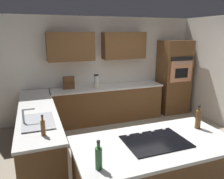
{
  "coord_description": "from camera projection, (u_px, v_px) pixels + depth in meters",
  "views": [
    {
      "loc": [
        1.83,
        3.38,
        2.2
      ],
      "look_at": [
        0.28,
        -0.89,
        1.04
      ],
      "focal_mm": 35.41,
      "sensor_mm": 36.0,
      "label": 1
    }
  ],
  "objects": [
    {
      "name": "cooktop",
      "position": [
        155.0,
        141.0,
        2.72
      ],
      "size": [
        0.76,
        0.56,
        0.03
      ],
      "color": "black",
      "rests_on": "island_top"
    },
    {
      "name": "countertop_side",
      "position": [
        37.0,
        110.0,
        3.91
      ],
      "size": [
        0.64,
        2.94,
        0.04
      ],
      "primitive_type": "cube",
      "color": "silver",
      "rests_on": "lower_cabinets_side"
    },
    {
      "name": "island_base",
      "position": [
        154.0,
        175.0,
        2.83
      ],
      "size": [
        1.93,
        0.97,
        0.86
      ],
      "primitive_type": "cube",
      "color": "brown",
      "rests_on": "ground"
    },
    {
      "name": "ground_plane",
      "position": [
        142.0,
        151.0,
        4.23
      ],
      "size": [
        14.0,
        14.0,
        0.0
      ],
      "primitive_type": "plane",
      "color": "#9E937F"
    },
    {
      "name": "wall_oven",
      "position": [
        174.0,
        77.0,
        6.15
      ],
      "size": [
        0.8,
        0.66,
        2.01
      ],
      "color": "brown",
      "rests_on": "ground"
    },
    {
      "name": "lower_cabinets_back",
      "position": [
        108.0,
        104.0,
        5.65
      ],
      "size": [
        2.8,
        0.6,
        0.86
      ],
      "primitive_type": "cube",
      "color": "brown",
      "rests_on": "ground"
    },
    {
      "name": "countertop_back",
      "position": [
        108.0,
        87.0,
        5.54
      ],
      "size": [
        2.84,
        0.64,
        0.04
      ],
      "primitive_type": "cube",
      "color": "silver",
      "rests_on": "lower_cabinets_back"
    },
    {
      "name": "island_top",
      "position": [
        155.0,
        143.0,
        2.72
      ],
      "size": [
        2.01,
        1.05,
        0.04
      ],
      "primitive_type": "cube",
      "color": "silver",
      "rests_on": "island_base"
    },
    {
      "name": "lower_cabinets_side",
      "position": [
        39.0,
        133.0,
        4.02
      ],
      "size": [
        0.6,
        2.9,
        0.86
      ],
      "primitive_type": "cube",
      "color": "brown",
      "rests_on": "ground"
    },
    {
      "name": "oil_bottle",
      "position": [
        99.0,
        157.0,
        2.15
      ],
      "size": [
        0.07,
        0.07,
        0.3
      ],
      "color": "#336B38",
      "rests_on": "island_top"
    },
    {
      "name": "wall_back",
      "position": [
        105.0,
        63.0,
        5.71
      ],
      "size": [
        6.0,
        0.44,
        2.6
      ],
      "color": "white",
      "rests_on": "ground"
    },
    {
      "name": "sink_unit",
      "position": [
        38.0,
        121.0,
        3.3
      ],
      "size": [
        0.46,
        0.7,
        0.23
      ],
      "color": "#515456",
      "rests_on": "countertop_side"
    },
    {
      "name": "second_bottle",
      "position": [
        198.0,
        119.0,
        3.08
      ],
      "size": [
        0.08,
        0.08,
        0.34
      ],
      "color": "brown",
      "rests_on": "island_top"
    },
    {
      "name": "dish_soap_bottle",
      "position": [
        43.0,
        127.0,
        2.86
      ],
      "size": [
        0.06,
        0.06,
        0.28
      ],
      "color": "brown",
      "rests_on": "countertop_side"
    },
    {
      "name": "blender",
      "position": [
        96.0,
        82.0,
        5.37
      ],
      "size": [
        0.15,
        0.15,
        0.33
      ],
      "color": "beige",
      "rests_on": "countertop_back"
    },
    {
      "name": "spice_rack",
      "position": [
        69.0,
        83.0,
        5.26
      ],
      "size": [
        0.26,
        0.11,
        0.3
      ],
      "color": "brown",
      "rests_on": "countertop_back"
    }
  ]
}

